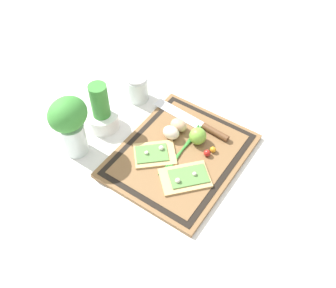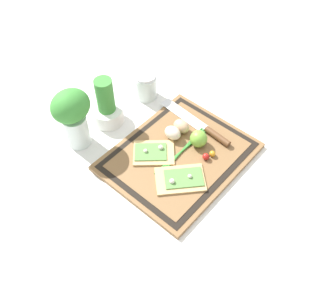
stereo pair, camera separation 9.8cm
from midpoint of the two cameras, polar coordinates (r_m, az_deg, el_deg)
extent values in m
plane|color=silver|center=(1.29, -0.46, -2.00)|extent=(6.00, 6.00, 0.00)
cube|color=brown|center=(1.29, -0.46, -1.79)|extent=(0.45, 0.37, 0.02)
cube|color=black|center=(1.28, -0.46, -1.55)|extent=(0.43, 0.34, 0.00)
cube|color=brown|center=(1.28, -0.46, -1.51)|extent=(0.39, 0.31, 0.00)
cube|color=tan|center=(1.21, 0.17, -5.05)|extent=(0.18, 0.18, 0.01)
cube|color=#568942|center=(1.21, 0.69, -4.80)|extent=(0.14, 0.13, 0.00)
sphere|color=silver|center=(1.19, -0.93, -5.43)|extent=(0.02, 0.02, 0.02)
sphere|color=silver|center=(1.21, 1.56, -4.46)|extent=(0.01, 0.01, 0.01)
cube|color=tan|center=(1.27, -4.13, -1.58)|extent=(0.16, 0.17, 0.01)
cube|color=#568942|center=(1.27, -4.59, -1.47)|extent=(0.12, 0.12, 0.00)
sphere|color=silver|center=(1.27, -3.18, -0.67)|extent=(0.02, 0.02, 0.02)
sphere|color=silver|center=(1.26, -5.35, -1.38)|extent=(0.01, 0.01, 0.01)
cube|color=silver|center=(1.39, -0.35, 4.29)|extent=(0.06, 0.21, 0.00)
cylinder|color=brown|center=(1.33, 4.80, 1.63)|extent=(0.03, 0.10, 0.02)
ellipsoid|color=tan|center=(1.33, -0.55, 2.64)|extent=(0.04, 0.06, 0.04)
ellipsoid|color=beige|center=(1.31, -1.69, 1.57)|extent=(0.04, 0.06, 0.04)
sphere|color=#70A838|center=(1.29, 2.18, 1.06)|extent=(0.06, 0.06, 0.06)
sphere|color=red|center=(1.27, 3.50, -1.42)|extent=(0.02, 0.02, 0.02)
sphere|color=orange|center=(1.28, 4.38, -0.91)|extent=(0.02, 0.02, 0.02)
cylinder|color=#388433|center=(1.28, -0.26, -0.91)|extent=(0.25, 0.02, 0.01)
cylinder|color=#388433|center=(1.28, -0.26, -0.91)|extent=(0.25, 0.01, 0.01)
cylinder|color=#388433|center=(1.28, -0.26, -0.91)|extent=(0.25, 0.03, 0.01)
cylinder|color=white|center=(1.39, -11.41, 3.36)|extent=(0.11, 0.11, 0.06)
cylinder|color=#388433|center=(1.34, -11.92, 5.64)|extent=(0.06, 0.06, 0.15)
cylinder|color=silver|center=(1.46, -6.42, 7.88)|extent=(0.08, 0.08, 0.09)
cylinder|color=#D16023|center=(1.48, -6.33, 7.08)|extent=(0.07, 0.07, 0.03)
cylinder|color=silver|center=(1.43, -6.60, 9.41)|extent=(0.08, 0.08, 0.01)
cylinder|color=silver|center=(1.31, -15.54, 0.70)|extent=(0.08, 0.08, 0.12)
ellipsoid|color=#388433|center=(1.24, -16.59, 4.06)|extent=(0.13, 0.11, 0.10)
camera|label=1|loc=(0.05, -92.19, -2.58)|focal=42.00mm
camera|label=2|loc=(0.05, 87.81, 2.58)|focal=42.00mm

